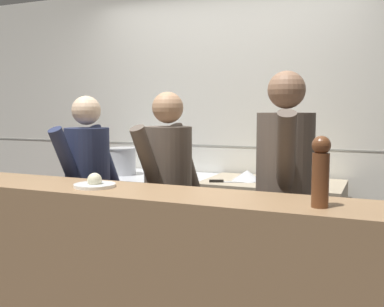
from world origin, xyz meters
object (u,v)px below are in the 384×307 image
chef_sous (168,196)px  chef_line (284,197)px  chef_head_cook (88,192)px  sauce_pot (176,167)px  mixing_bowl_steel (247,175)px  chefs_knife (229,181)px  plated_dish_main (95,183)px  oven_range (154,226)px  stock_pot (123,160)px  pepper_mill (321,170)px

chef_sous → chef_line: (0.80, -0.02, 0.06)m
chef_line → chef_head_cook: bearing=169.0°
sauce_pot → mixing_bowl_steel: 0.66m
chefs_knife → chef_head_cook: chef_head_cook is taller
sauce_pot → chefs_knife: bearing=-21.1°
plated_dish_main → chef_sous: bearing=75.6°
oven_range → mixing_bowl_steel: mixing_bowl_steel is taller
stock_pot → chef_line: chef_line is taller
oven_range → chef_head_cook: size_ratio=0.64×
oven_range → chef_line: (1.29, -0.73, 0.50)m
pepper_mill → stock_pot: bearing=144.4°
oven_range → chefs_knife: (0.75, -0.16, 0.47)m
sauce_pot → chefs_knife: (0.56, -0.21, -0.06)m
oven_range → plated_dish_main: size_ratio=4.30×
oven_range → pepper_mill: bearing=-41.2°
chefs_knife → chef_head_cook: (-0.88, -0.60, -0.05)m
oven_range → mixing_bowl_steel: (0.85, -0.02, 0.51)m
plated_dish_main → chef_head_cook: chef_head_cook is taller
chef_head_cook → chef_sous: 0.63m
stock_pot → sauce_pot: bearing=11.7°
sauce_pot → mixing_bowl_steel: (0.66, -0.07, -0.02)m
oven_range → chef_sous: bearing=-55.5°
chef_sous → sauce_pot: bearing=125.0°
plated_dish_main → chef_sous: 0.66m
stock_pot → mixing_bowl_steel: stock_pot is taller
sauce_pot → plated_dish_main: plated_dish_main is taller
plated_dish_main → chef_line: bearing=32.3°
oven_range → chefs_knife: 0.90m
mixing_bowl_steel → chef_line: 0.84m
pepper_mill → mixing_bowl_steel: bearing=118.2°
chef_sous → mixing_bowl_steel: bearing=76.6°
sauce_pot → oven_range: bearing=-165.0°
chef_line → plated_dish_main: bearing=-159.8°
chef_line → oven_range: bearing=138.3°
oven_range → chef_head_cook: 0.88m
mixing_bowl_steel → pepper_mill: bearing=-61.8°
sauce_pot → plated_dish_main: size_ratio=1.00×
oven_range → chef_sous: size_ratio=0.63×
stock_pot → chef_head_cook: chef_head_cook is taller
chef_head_cook → chef_sous: (0.63, 0.04, 0.01)m
stock_pot → chefs_knife: stock_pot is taller
chef_line → mixing_bowl_steel: bearing=109.7°
pepper_mill → chef_head_cook: bearing=160.1°
stock_pot → sauce_pot: 0.49m
sauce_pot → chef_sous: size_ratio=0.15×
chef_sous → chef_line: size_ratio=0.93×
chefs_knife → sauce_pot: bearing=158.9°
sauce_pot → chef_line: bearing=-35.6°
oven_range → stock_pot: (-0.28, -0.05, 0.58)m
stock_pot → chef_sous: chef_sous is taller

